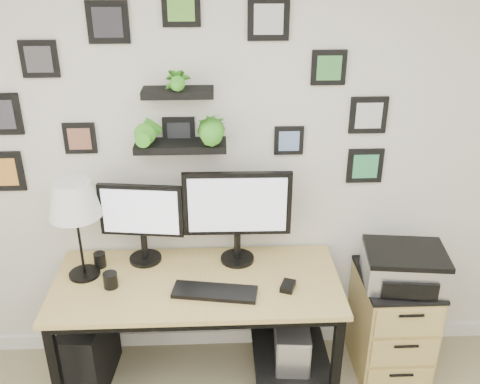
{
  "coord_description": "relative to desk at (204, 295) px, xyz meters",
  "views": [
    {
      "loc": [
        -0.1,
        -0.85,
        2.48
      ],
      "look_at": [
        0.02,
        1.83,
        1.2
      ],
      "focal_mm": 40.0,
      "sensor_mm": 36.0,
      "label": 1
    }
  ],
  "objects": [
    {
      "name": "room",
      "position": [
        0.19,
        0.32,
        -0.58
      ],
      "size": [
        4.0,
        4.0,
        4.0
      ],
      "color": "tan",
      "rests_on": "ground"
    },
    {
      "name": "desk",
      "position": [
        0.0,
        0.0,
        0.0
      ],
      "size": [
        1.6,
        0.7,
        0.75
      ],
      "color": "tan",
      "rests_on": "ground"
    },
    {
      "name": "monitor_left",
      "position": [
        -0.35,
        0.19,
        0.41
      ],
      "size": [
        0.48,
        0.21,
        0.49
      ],
      "color": "black",
      "rests_on": "desk"
    },
    {
      "name": "monitor_right",
      "position": [
        0.2,
        0.16,
        0.46
      ],
      "size": [
        0.61,
        0.2,
        0.57
      ],
      "color": "black",
      "rests_on": "desk"
    },
    {
      "name": "keyboard",
      "position": [
        0.06,
        -0.16,
        0.14
      ],
      "size": [
        0.47,
        0.22,
        0.02
      ],
      "primitive_type": "cube",
      "rotation": [
        0.0,
        0.0,
        -0.17
      ],
      "color": "black",
      "rests_on": "desk"
    },
    {
      "name": "mouse",
      "position": [
        0.46,
        -0.13,
        0.14
      ],
      "size": [
        0.1,
        0.12,
        0.03
      ],
      "primitive_type": "cube",
      "rotation": [
        0.0,
        0.0,
        -0.37
      ],
      "color": "black",
      "rests_on": "desk"
    },
    {
      "name": "table_lamp",
      "position": [
        -0.67,
        0.05,
        0.59
      ],
      "size": [
        0.28,
        0.28,
        0.58
      ],
      "color": "black",
      "rests_on": "desk"
    },
    {
      "name": "mug",
      "position": [
        -0.5,
        -0.07,
        0.17
      ],
      "size": [
        0.08,
        0.08,
        0.09
      ],
      "primitive_type": "cylinder",
      "color": "black",
      "rests_on": "desk"
    },
    {
      "name": "pen_cup",
      "position": [
        -0.6,
        0.14,
        0.17
      ],
      "size": [
        0.07,
        0.07,
        0.09
      ],
      "primitive_type": "cylinder",
      "color": "black",
      "rests_on": "desk"
    },
    {
      "name": "pc_tower_black",
      "position": [
        -0.7,
        0.01,
        -0.38
      ],
      "size": [
        0.26,
        0.51,
        0.49
      ],
      "primitive_type": "cube",
      "rotation": [
        0.0,
        0.0,
        -0.09
      ],
      "color": "black",
      "rests_on": "ground"
    },
    {
      "name": "pc_tower_grey",
      "position": [
        0.52,
        -0.01,
        -0.41
      ],
      "size": [
        0.23,
        0.46,
        0.44
      ],
      "color": "gray",
      "rests_on": "ground"
    },
    {
      "name": "file_cabinet",
      "position": [
        1.14,
        0.06,
        -0.29
      ],
      "size": [
        0.43,
        0.53,
        0.67
      ],
      "color": "tan",
      "rests_on": "ground"
    },
    {
      "name": "printer",
      "position": [
        1.15,
        0.02,
        0.15
      ],
      "size": [
        0.49,
        0.41,
        0.2
      ],
      "color": "silver",
      "rests_on": "file_cabinet"
    },
    {
      "name": "wall_decor",
      "position": [
        -0.11,
        0.27,
        1.03
      ],
      "size": [
        2.31,
        0.18,
        1.1
      ],
      "color": "black",
      "rests_on": "ground"
    }
  ]
}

